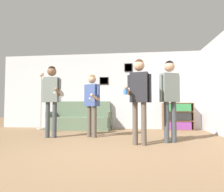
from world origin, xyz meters
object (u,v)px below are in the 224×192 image
couch (80,120)px  person_spectator_near_bookshelf (170,91)px  person_watcher_holding_cup (139,91)px  bottle_on_floor (54,128)px  bookshelf (178,116)px  floor_lamp (41,94)px  person_player_foreground_center (92,99)px  person_player_foreground_left (51,93)px

couch → person_spectator_near_bookshelf: (2.65, -2.21, 0.81)m
person_watcher_holding_cup → bottle_on_floor: person_watcher_holding_cup is taller
bookshelf → bottle_on_floor: 4.03m
couch → person_spectator_near_bookshelf: person_spectator_near_bookshelf is taller
couch → bottle_on_floor: 0.97m
floor_lamp → bottle_on_floor: 1.46m
person_spectator_near_bookshelf → bottle_on_floor: 3.72m
person_player_foreground_center → person_watcher_holding_cup: (1.19, -0.90, 0.12)m
person_player_foreground_left → person_spectator_near_bookshelf: person_player_foreground_left is taller
person_player_foreground_left → person_spectator_near_bookshelf: (2.87, -0.35, -0.01)m
person_spectator_near_bookshelf → floor_lamp: bearing=152.3°
person_player_foreground_center → bottle_on_floor: person_player_foreground_center is taller
bookshelf → person_player_foreground_left: size_ratio=0.55×
person_watcher_holding_cup → bottle_on_floor: bearing=144.6°
couch → person_spectator_near_bookshelf: size_ratio=1.17×
person_player_foreground_left → person_player_foreground_center: (1.01, 0.19, -0.15)m
person_watcher_holding_cup → couch: bearing=127.6°
person_player_foreground_left → person_watcher_holding_cup: 2.30m
couch → floor_lamp: 1.62m
person_player_foreground_center → person_spectator_near_bookshelf: person_spectator_near_bookshelf is taller
floor_lamp → person_player_foreground_left: bearing=-57.0°
couch → person_player_foreground_left: person_player_foreground_left is taller
couch → person_player_foreground_left: bearing=-96.6°
person_player_foreground_center → couch: bearing=115.3°
person_player_foreground_center → bottle_on_floor: size_ratio=6.13×
bookshelf → person_spectator_near_bookshelf: 2.58m
floor_lamp → bottle_on_floor: floor_lamp is taller
couch → person_watcher_holding_cup: bearing=-52.4°
floor_lamp → person_watcher_holding_cup: size_ratio=1.12×
person_watcher_holding_cup → person_player_foreground_center: bearing=143.0°
person_player_foreground_center → person_spectator_near_bookshelf: bearing=-16.2°
bookshelf → person_player_foreground_left: person_player_foreground_left is taller
couch → person_player_foreground_center: size_ratio=1.31×
bottle_on_floor → person_player_foreground_left: bearing=-71.1°
bookshelf → bottle_on_floor: bearing=-166.7°
bottle_on_floor → couch: bearing=50.4°
person_player_foreground_center → person_spectator_near_bookshelf: 1.94m
floor_lamp → bottle_on_floor: bearing=-39.6°
person_player_foreground_left → person_watcher_holding_cup: bearing=-17.8°
couch → person_player_foreground_left: (-0.22, -1.87, 0.83)m
bookshelf → person_player_foreground_center: size_ratio=0.62×
floor_lamp → person_player_foreground_center: size_ratio=1.24×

